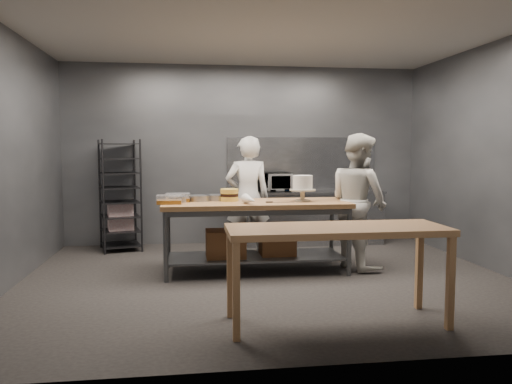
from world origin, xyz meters
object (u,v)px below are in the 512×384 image
Objects in this scene: near_counter at (337,236)px; layer_cake at (229,195)px; work_table at (252,228)px; chef_behind at (248,198)px; frosted_cake_stand at (303,185)px; speed_rack at (120,196)px; chef_right at (358,201)px; microwave at (276,182)px.

layer_cake is (-0.80, 2.15, 0.19)m from near_counter.
chef_behind is (0.04, 0.81, 0.32)m from work_table.
work_table is 1.20× the size of near_counter.
work_table is 0.87m from frosted_cake_stand.
layer_cake is at bearing -44.53° from speed_rack.
chef_behind is (1.93, -0.89, 0.04)m from speed_rack.
chef_right is 5.32× the size of frosted_cake_stand.
speed_rack is 7.45× the size of layer_cake.
speed_rack is 3.23× the size of microwave.
microwave is (0.62, 1.78, 0.48)m from work_table.
near_counter is 4.44m from speed_rack.
chef_right is (3.33, -1.66, 0.05)m from speed_rack.
near_counter is 2.27m from chef_right.
chef_behind reaches higher than microwave.
layer_cake reaches higher than work_table.
frosted_cake_stand is (2.55, -1.74, 0.28)m from speed_rack.
frosted_cake_stand reaches higher than near_counter.
work_table is 2.10m from near_counter.
chef_right is (1.41, -0.77, 0.01)m from chef_behind.
near_counter is at bearing 137.15° from chef_right.
chef_right is at bearing -26.44° from speed_rack.
speed_rack is 3.10m from frosted_cake_stand.
layer_cake is at bearing 68.72° from chef_right.
layer_cake is (1.60, -1.58, 0.14)m from speed_rack.
chef_behind is at bearing 99.45° from near_counter.
chef_right reaches higher than chef_behind.
near_counter is 2.02m from frosted_cake_stand.
speed_rack is at bearing 137.99° from work_table.
chef_right reaches higher than work_table.
speed_rack is 5.15× the size of frosted_cake_stand.
frosted_cake_stand is 0.97m from layer_cake.
microwave is (0.11, 3.81, 0.24)m from near_counter.
chef_behind is at bearing 87.35° from work_table.
microwave is 1.89m from layer_cake.
chef_right reaches higher than speed_rack.
chef_behind is (-0.47, 2.84, 0.08)m from near_counter.
work_table is 1.48m from chef_right.
chef_right reaches higher than near_counter.
chef_behind reaches higher than near_counter.
work_table is 1.95m from microwave.
frosted_cake_stand is at bearing -10.00° from layer_cake.
layer_cake is at bearing 156.36° from work_table.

